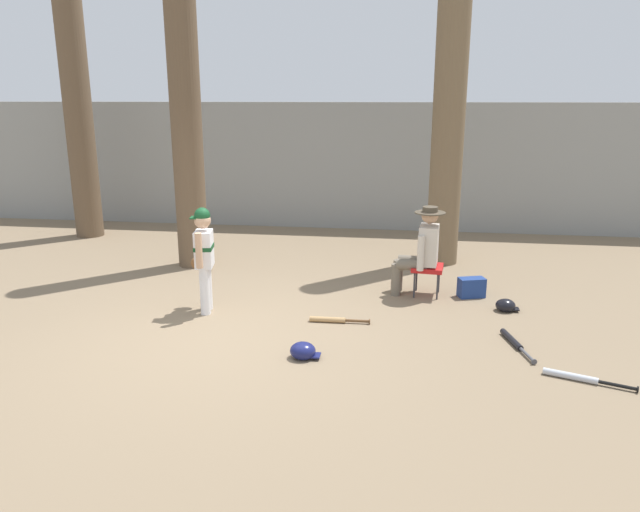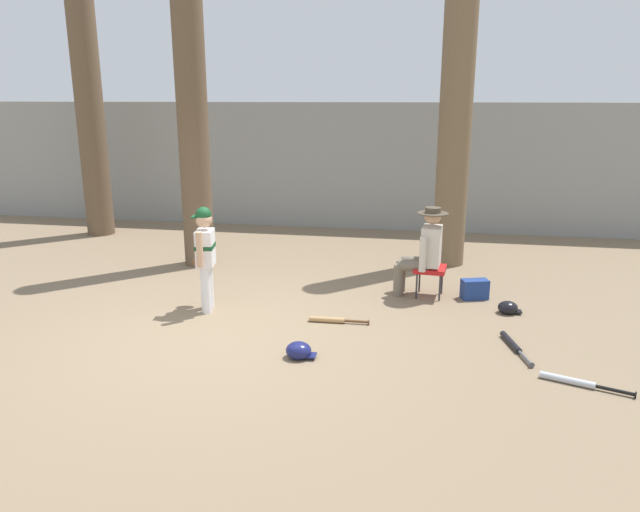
% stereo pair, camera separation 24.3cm
% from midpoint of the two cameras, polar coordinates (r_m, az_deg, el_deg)
% --- Properties ---
extents(ground_plane, '(60.00, 60.00, 0.00)m').
position_cam_midpoint_polar(ground_plane, '(6.73, -8.96, -7.71)').
color(ground_plane, '#7F6B51').
extents(concrete_back_wall, '(18.00, 0.36, 2.47)m').
position_cam_midpoint_polar(concrete_back_wall, '(12.11, 0.13, 8.67)').
color(concrete_back_wall, gray).
rests_on(concrete_back_wall, ground).
extents(tree_near_player, '(0.66, 0.66, 5.50)m').
position_cam_midpoint_polar(tree_near_player, '(9.31, -11.40, 13.78)').
color(tree_near_player, brown).
rests_on(tree_near_player, ground).
extents(tree_behind_spectator, '(0.73, 0.73, 5.42)m').
position_cam_midpoint_polar(tree_behind_spectator, '(9.41, 13.60, 13.23)').
color(tree_behind_spectator, brown).
rests_on(tree_behind_spectator, ground).
extents(young_ballplayer, '(0.39, 0.57, 1.31)m').
position_cam_midpoint_polar(young_ballplayer, '(7.37, -10.02, 0.38)').
color(young_ballplayer, white).
rests_on(young_ballplayer, ground).
extents(folding_stool, '(0.44, 0.44, 0.41)m').
position_cam_midpoint_polar(folding_stool, '(8.01, 11.34, -1.32)').
color(folding_stool, red).
rests_on(folding_stool, ground).
extents(seated_spectator, '(0.67, 0.54, 1.20)m').
position_cam_midpoint_polar(seated_spectator, '(7.95, 10.74, 0.64)').
color(seated_spectator, '#6B6051').
rests_on(seated_spectator, ground).
extents(handbag_beside_stool, '(0.38, 0.27, 0.26)m').
position_cam_midpoint_polar(handbag_beside_stool, '(8.12, 15.40, -3.08)').
color(handbag_beside_stool, navy).
rests_on(handbag_beside_stool, ground).
extents(tree_far_left, '(0.75, 0.75, 5.94)m').
position_cam_midpoint_polar(tree_far_left, '(12.01, -20.72, 14.19)').
color(tree_far_left, brown).
rests_on(tree_far_left, ground).
extents(bat_wood_tan, '(0.71, 0.08, 0.07)m').
position_cam_midpoint_polar(bat_wood_tan, '(7.06, 2.12, -6.13)').
color(bat_wood_tan, tan).
rests_on(bat_wood_tan, ground).
extents(bat_aluminum_silver, '(0.79, 0.34, 0.07)m').
position_cam_midpoint_polar(bat_aluminum_silver, '(6.14, 24.24, -10.91)').
color(bat_aluminum_silver, '#B7BCC6').
rests_on(bat_aluminum_silver, ground).
extents(bat_black_composite, '(0.25, 0.81, 0.07)m').
position_cam_midpoint_polar(bat_black_composite, '(6.74, 18.96, -8.02)').
color(bat_black_composite, black).
rests_on(bat_black_composite, ground).
extents(batting_helmet_navy, '(0.31, 0.24, 0.18)m').
position_cam_midpoint_polar(batting_helmet_navy, '(6.14, -0.89, -9.04)').
color(batting_helmet_navy, navy).
rests_on(batting_helmet_navy, ground).
extents(batting_helmet_black, '(0.29, 0.22, 0.16)m').
position_cam_midpoint_polar(batting_helmet_black, '(7.72, 18.40, -4.73)').
color(batting_helmet_black, black).
rests_on(batting_helmet_black, ground).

